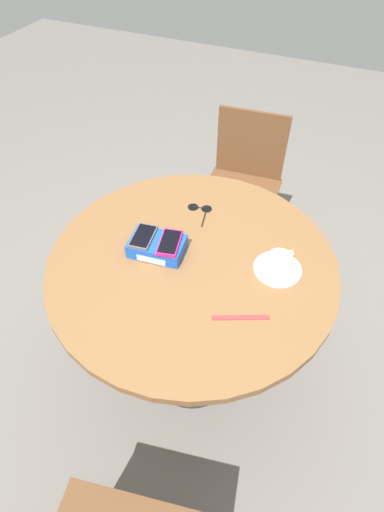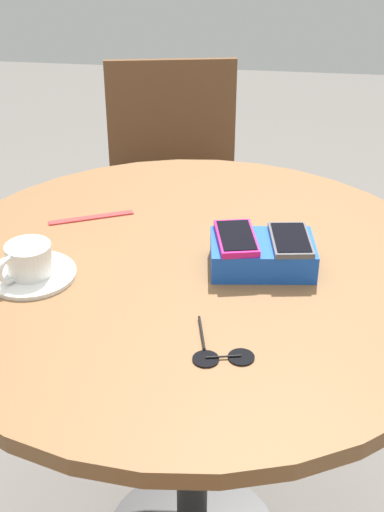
{
  "view_description": "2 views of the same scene",
  "coord_description": "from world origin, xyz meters",
  "px_view_note": "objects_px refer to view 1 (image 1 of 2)",
  "views": [
    {
      "loc": [
        0.37,
        -0.85,
        1.79
      ],
      "look_at": [
        0.0,
        0.0,
        0.79
      ],
      "focal_mm": 28.0,
      "sensor_mm": 36.0,
      "label": 1
    },
    {
      "loc": [
        -0.14,
        1.11,
        1.46
      ],
      "look_at": [
        0.0,
        0.0,
        0.79
      ],
      "focal_mm": 50.0,
      "sensor_mm": 36.0,
      "label": 2
    }
  ],
  "objects_px": {
    "phone_magenta": "(170,243)",
    "lanyard_strap": "(241,318)",
    "round_table": "(192,282)",
    "coffee_cup": "(280,262)",
    "phone_box": "(157,246)",
    "chair_far_side": "(242,190)",
    "sunglasses": "(200,209)",
    "phone_gray": "(143,236)",
    "saucer": "(277,269)"
  },
  "relations": [
    {
      "from": "phone_magenta",
      "to": "lanyard_strap",
      "type": "bearing_deg",
      "value": -26.25
    },
    {
      "from": "round_table",
      "to": "coffee_cup",
      "type": "bearing_deg",
      "value": 15.04
    },
    {
      "from": "phone_box",
      "to": "chair_far_side",
      "type": "bearing_deg",
      "value": 86.49
    },
    {
      "from": "coffee_cup",
      "to": "chair_far_side",
      "type": "distance_m",
      "value": 0.93
    },
    {
      "from": "chair_far_side",
      "to": "sunglasses",
      "type": "bearing_deg",
      "value": -90.24
    },
    {
      "from": "coffee_cup",
      "to": "phone_gray",
      "type": "bearing_deg",
      "value": -168.73
    },
    {
      "from": "phone_box",
      "to": "lanyard_strap",
      "type": "height_order",
      "value": "phone_box"
    },
    {
      "from": "phone_gray",
      "to": "chair_far_side",
      "type": "distance_m",
      "value": 0.96
    },
    {
      "from": "phone_box",
      "to": "chair_far_side",
      "type": "height_order",
      "value": "chair_far_side"
    },
    {
      "from": "round_table",
      "to": "phone_magenta",
      "type": "distance_m",
      "value": 0.2
    },
    {
      "from": "round_table",
      "to": "phone_gray",
      "type": "height_order",
      "value": "phone_gray"
    },
    {
      "from": "phone_magenta",
      "to": "coffee_cup",
      "type": "relative_size",
      "value": 1.28
    },
    {
      "from": "round_table",
      "to": "coffee_cup",
      "type": "relative_size",
      "value": 9.47
    },
    {
      "from": "chair_far_side",
      "to": "round_table",
      "type": "bearing_deg",
      "value": -85.02
    },
    {
      "from": "lanyard_strap",
      "to": "chair_far_side",
      "type": "relative_size",
      "value": 0.21
    },
    {
      "from": "phone_gray",
      "to": "chair_far_side",
      "type": "bearing_deg",
      "value": 83.3
    },
    {
      "from": "saucer",
      "to": "coffee_cup",
      "type": "xyz_separation_m",
      "value": [
        0.0,
        0.0,
        0.03
      ]
    },
    {
      "from": "round_table",
      "to": "coffee_cup",
      "type": "distance_m",
      "value": 0.33
    },
    {
      "from": "phone_gray",
      "to": "sunglasses",
      "type": "bearing_deg",
      "value": 70.0
    },
    {
      "from": "phone_box",
      "to": "sunglasses",
      "type": "relative_size",
      "value": 1.6
    },
    {
      "from": "round_table",
      "to": "phone_box",
      "type": "xyz_separation_m",
      "value": [
        -0.13,
        -0.01,
        0.14
      ]
    },
    {
      "from": "coffee_cup",
      "to": "lanyard_strap",
      "type": "bearing_deg",
      "value": -102.54
    },
    {
      "from": "phone_box",
      "to": "phone_gray",
      "type": "height_order",
      "value": "phone_gray"
    },
    {
      "from": "phone_gray",
      "to": "coffee_cup",
      "type": "distance_m",
      "value": 0.47
    },
    {
      "from": "phone_box",
      "to": "phone_gray",
      "type": "distance_m",
      "value": 0.06
    },
    {
      "from": "round_table",
      "to": "coffee_cup",
      "type": "height_order",
      "value": "coffee_cup"
    },
    {
      "from": "coffee_cup",
      "to": "round_table",
      "type": "bearing_deg",
      "value": -164.96
    },
    {
      "from": "phone_magenta",
      "to": "phone_gray",
      "type": "bearing_deg",
      "value": -175.11
    },
    {
      "from": "coffee_cup",
      "to": "chair_far_side",
      "type": "height_order",
      "value": "chair_far_side"
    },
    {
      "from": "phone_gray",
      "to": "saucer",
      "type": "xyz_separation_m",
      "value": [
        0.46,
        0.09,
        -0.05
      ]
    },
    {
      "from": "coffee_cup",
      "to": "sunglasses",
      "type": "xyz_separation_m",
      "value": [
        -0.36,
        0.18,
        -0.04
      ]
    },
    {
      "from": "phone_gray",
      "to": "coffee_cup",
      "type": "height_order",
      "value": "same"
    },
    {
      "from": "phone_box",
      "to": "phone_gray",
      "type": "relative_size",
      "value": 1.55
    },
    {
      "from": "phone_gray",
      "to": "phone_magenta",
      "type": "height_order",
      "value": "phone_magenta"
    },
    {
      "from": "round_table",
      "to": "lanyard_strap",
      "type": "distance_m",
      "value": 0.31
    },
    {
      "from": "sunglasses",
      "to": "chair_far_side",
      "type": "xyz_separation_m",
      "value": [
        0.0,
        0.6,
        -0.32
      ]
    },
    {
      "from": "lanyard_strap",
      "to": "chair_far_side",
      "type": "bearing_deg",
      "value": 106.74
    },
    {
      "from": "phone_box",
      "to": "lanyard_strap",
      "type": "xyz_separation_m",
      "value": [
        0.36,
        -0.15,
        -0.02
      ]
    },
    {
      "from": "lanyard_strap",
      "to": "saucer",
      "type": "bearing_deg",
      "value": 77.64
    },
    {
      "from": "phone_box",
      "to": "phone_magenta",
      "type": "xyz_separation_m",
      "value": [
        0.05,
        0.0,
        0.03
      ]
    },
    {
      "from": "phone_gray",
      "to": "chair_far_side",
      "type": "relative_size",
      "value": 0.15
    },
    {
      "from": "coffee_cup",
      "to": "lanyard_strap",
      "type": "xyz_separation_m",
      "value": [
        -0.05,
        -0.24,
        -0.04
      ]
    },
    {
      "from": "phone_gray",
      "to": "coffee_cup",
      "type": "xyz_separation_m",
      "value": [
        0.46,
        0.09,
        -0.02
      ]
    },
    {
      "from": "saucer",
      "to": "lanyard_strap",
      "type": "relative_size",
      "value": 0.92
    },
    {
      "from": "lanyard_strap",
      "to": "sunglasses",
      "type": "height_order",
      "value": "sunglasses"
    },
    {
      "from": "lanyard_strap",
      "to": "sunglasses",
      "type": "relative_size",
      "value": 1.41
    },
    {
      "from": "saucer",
      "to": "phone_magenta",
      "type": "bearing_deg",
      "value": -167.38
    },
    {
      "from": "phone_gray",
      "to": "lanyard_strap",
      "type": "xyz_separation_m",
      "value": [
        0.41,
        -0.14,
        -0.06
      ]
    },
    {
      "from": "sunglasses",
      "to": "chair_far_side",
      "type": "distance_m",
      "value": 0.68
    },
    {
      "from": "round_table",
      "to": "saucer",
      "type": "bearing_deg",
      "value": 14.65
    }
  ]
}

